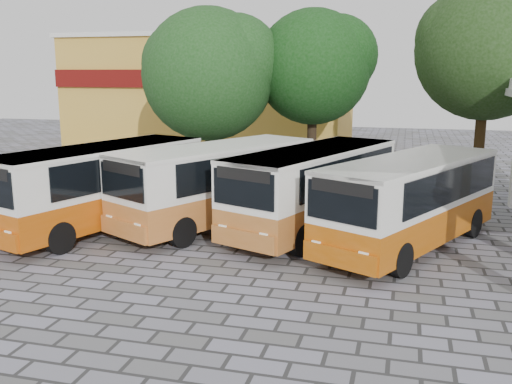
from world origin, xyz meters
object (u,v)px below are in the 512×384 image
(bus_centre_left, at_px, (218,180))
(bus_centre_right, at_px, (314,184))
(bus_far_right, at_px, (411,197))
(bus_far_left, at_px, (100,182))

(bus_centre_left, bearing_deg, bus_centre_right, 29.18)
(bus_centre_left, distance_m, bus_centre_right, 3.58)
(bus_centre_left, distance_m, bus_far_right, 7.00)
(bus_centre_left, relative_size, bus_centre_right, 1.01)
(bus_far_left, relative_size, bus_centre_left, 1.00)
(bus_far_left, bearing_deg, bus_centre_right, 31.70)
(bus_far_left, xyz_separation_m, bus_centre_left, (3.93, 1.59, -0.02))
(bus_centre_left, bearing_deg, bus_far_right, 18.81)
(bus_far_left, height_order, bus_centre_right, bus_far_left)
(bus_far_right, bearing_deg, bus_centre_left, -162.22)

